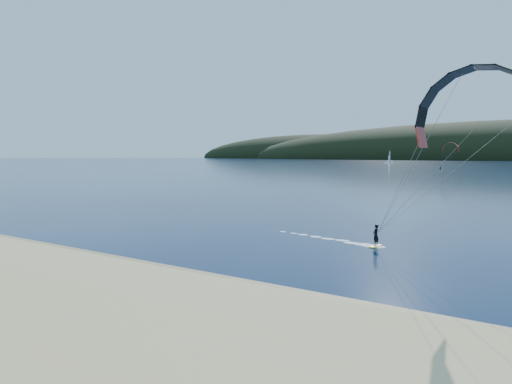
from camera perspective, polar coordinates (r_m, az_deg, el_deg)
ground at (r=27.24m, az=-15.95°, el=-11.79°), size 1800.00×1800.00×0.00m
wet_sand at (r=30.20m, az=-9.32°, el=-9.93°), size 220.00×2.50×0.10m
kitesurfer_near at (r=32.47m, az=24.85°, el=6.86°), size 22.78×8.16×13.10m
kitesurfer_far at (r=226.60m, az=22.76°, el=4.69°), size 9.15×5.71×11.29m
sailboat at (r=445.64m, az=16.03°, el=3.62°), size 8.17×5.39×11.91m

